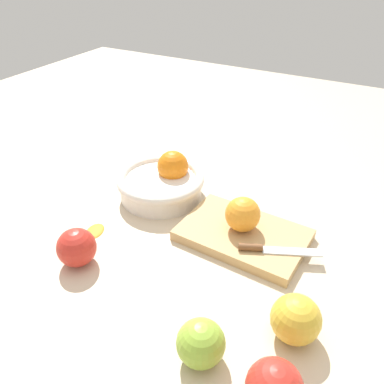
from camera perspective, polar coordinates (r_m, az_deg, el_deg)
name	(u,v)px	position (r m, az deg, el deg)	size (l,w,h in m)	color
ground_plane	(185,245)	(0.78, -1.09, -7.77)	(2.40, 2.40, 0.00)	beige
bowl	(162,182)	(0.91, -4.34, 1.48)	(0.20, 0.20, 0.10)	white
cutting_board	(243,235)	(0.80, 7.44, -6.22)	(0.25, 0.16, 0.02)	tan
orange_on_board	(243,214)	(0.78, 7.40, -3.24)	(0.07, 0.07, 0.07)	orange
knife	(268,249)	(0.75, 11.05, -8.15)	(0.15, 0.08, 0.01)	silver
apple_front_right	(201,343)	(0.59, 1.29, -21.16)	(0.07, 0.07, 0.07)	#8EB738
apple_front_left	(77,247)	(0.76, -16.47, -7.75)	(0.07, 0.07, 0.07)	red
apple_front_right_2	(296,319)	(0.63, 14.88, -17.48)	(0.08, 0.08, 0.08)	gold
citrus_peel	(95,230)	(0.84, -14.00, -5.38)	(0.05, 0.04, 0.01)	orange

